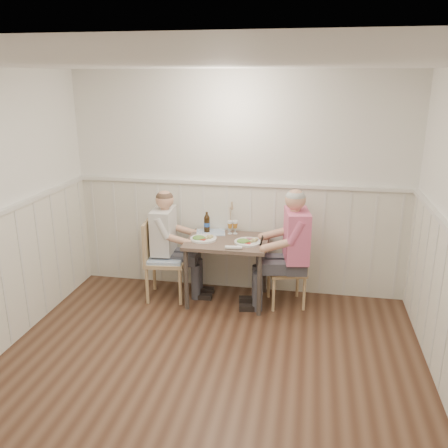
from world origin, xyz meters
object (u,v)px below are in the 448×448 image
(man_in_pink, at_px, (292,259))
(diner_cream, at_px, (168,251))
(chair_right, at_px, (291,266))
(grass_vase, at_px, (229,217))
(chair_left, at_px, (161,256))
(dining_table, at_px, (227,248))
(beer_bottle, at_px, (207,223))

(man_in_pink, height_order, diner_cream, man_in_pink)
(chair_right, bearing_deg, grass_vase, 161.02)
(man_in_pink, bearing_deg, chair_left, -179.38)
(dining_table, height_order, man_in_pink, man_in_pink)
(chair_left, distance_m, beer_bottle, 0.66)
(dining_table, bearing_deg, man_in_pink, -2.57)
(chair_right, xyz_separation_m, diner_cream, (-1.46, -0.00, 0.08))
(man_in_pink, distance_m, beer_bottle, 1.09)
(dining_table, bearing_deg, grass_vase, 95.44)
(diner_cream, bearing_deg, dining_table, -3.53)
(chair_right, bearing_deg, man_in_pink, -89.59)
(dining_table, relative_size, chair_right, 1.07)
(chair_left, relative_size, beer_bottle, 3.79)
(man_in_pink, bearing_deg, dining_table, 177.43)
(dining_table, xyz_separation_m, man_in_pink, (0.73, -0.03, -0.06))
(chair_right, relative_size, chair_left, 0.90)
(beer_bottle, distance_m, grass_vase, 0.28)
(chair_left, bearing_deg, grass_vase, 25.63)
(chair_right, xyz_separation_m, chair_left, (-1.51, -0.10, 0.05))
(man_in_pink, relative_size, beer_bottle, 5.58)
(chair_right, relative_size, man_in_pink, 0.61)
(diner_cream, distance_m, grass_vase, 0.83)
(chair_right, distance_m, chair_left, 1.51)
(diner_cream, height_order, grass_vase, diner_cream)
(dining_table, relative_size, chair_left, 0.97)
(man_in_pink, distance_m, diner_cream, 1.46)
(dining_table, relative_size, diner_cream, 0.70)
(grass_vase, bearing_deg, dining_table, -84.56)
(diner_cream, height_order, beer_bottle, diner_cream)
(beer_bottle, bearing_deg, grass_vase, 17.32)
(dining_table, distance_m, diner_cream, 0.73)
(beer_bottle, bearing_deg, diner_cream, -157.11)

